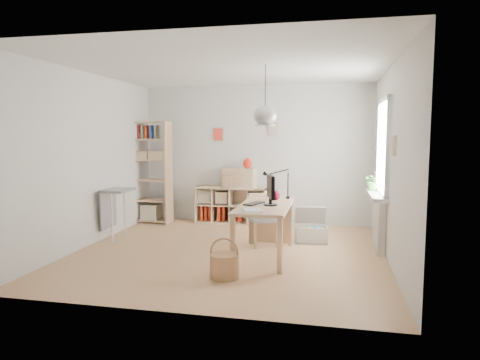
% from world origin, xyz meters
% --- Properties ---
extents(ground, '(4.50, 4.50, 0.00)m').
position_xyz_m(ground, '(0.00, 0.00, 0.00)').
color(ground, '#A67953').
rests_on(ground, ground).
extents(room_shell, '(4.50, 4.50, 4.50)m').
position_xyz_m(room_shell, '(0.55, -0.15, 2.00)').
color(room_shell, silver).
rests_on(room_shell, ground).
extents(window_unit, '(0.07, 1.16, 1.46)m').
position_xyz_m(window_unit, '(2.23, 0.60, 1.55)').
color(window_unit, white).
rests_on(window_unit, ground).
extents(radiator, '(0.10, 0.80, 0.80)m').
position_xyz_m(radiator, '(2.19, 0.60, 0.40)').
color(radiator, silver).
rests_on(radiator, ground).
extents(windowsill, '(0.22, 1.20, 0.06)m').
position_xyz_m(windowsill, '(2.14, 0.60, 0.83)').
color(windowsill, white).
rests_on(windowsill, radiator).
extents(desk, '(0.70, 1.50, 0.75)m').
position_xyz_m(desk, '(0.55, -0.15, 0.66)').
color(desk, tan).
rests_on(desk, ground).
extents(cube_shelf, '(1.40, 0.38, 0.72)m').
position_xyz_m(cube_shelf, '(-0.47, 2.08, 0.30)').
color(cube_shelf, tan).
rests_on(cube_shelf, ground).
extents(tall_bookshelf, '(0.80, 0.38, 2.00)m').
position_xyz_m(tall_bookshelf, '(-2.04, 1.80, 1.09)').
color(tall_bookshelf, tan).
rests_on(tall_bookshelf, ground).
extents(side_table, '(0.40, 0.55, 0.85)m').
position_xyz_m(side_table, '(-2.04, 0.35, 0.67)').
color(side_table, '#97979A').
rests_on(side_table, ground).
extents(chair, '(0.53, 0.53, 0.81)m').
position_xyz_m(chair, '(0.41, 0.52, 0.46)').
color(chair, '#97979A').
rests_on(chair, ground).
extents(wicker_basket, '(0.36, 0.36, 0.50)m').
position_xyz_m(wicker_basket, '(0.21, -1.14, 0.16)').
color(wicker_basket, olive).
rests_on(wicker_basket, ground).
extents(storage_chest, '(0.56, 0.62, 0.54)m').
position_xyz_m(storage_chest, '(1.17, 0.91, 0.18)').
color(storage_chest, silver).
rests_on(storage_chest, ground).
extents(monitor, '(0.20, 0.48, 0.43)m').
position_xyz_m(monitor, '(0.63, -0.16, 0.99)').
color(monitor, black).
rests_on(monitor, desk).
extents(keyboard, '(0.27, 0.40, 0.02)m').
position_xyz_m(keyboard, '(0.39, -0.10, 0.76)').
color(keyboard, black).
rests_on(keyboard, desk).
extents(task_lamp, '(0.41, 0.15, 0.44)m').
position_xyz_m(task_lamp, '(0.61, 0.47, 1.05)').
color(task_lamp, black).
rests_on(task_lamp, desk).
extents(yarn_ball, '(0.15, 0.15, 0.15)m').
position_xyz_m(yarn_ball, '(0.64, 0.32, 0.82)').
color(yarn_ball, '#500A1C').
rests_on(yarn_ball, desk).
extents(paper_tray, '(0.31, 0.34, 0.03)m').
position_xyz_m(paper_tray, '(0.47, -0.68, 0.76)').
color(paper_tray, white).
rests_on(paper_tray, desk).
extents(drawer_chest, '(0.68, 0.37, 0.37)m').
position_xyz_m(drawer_chest, '(-0.29, 2.04, 0.90)').
color(drawer_chest, tan).
rests_on(drawer_chest, cube_shelf).
extents(red_vase, '(0.17, 0.17, 0.21)m').
position_xyz_m(red_vase, '(-0.12, 2.04, 1.19)').
color(red_vase, maroon).
rests_on(red_vase, drawer_chest).
extents(potted_plant, '(0.33, 0.31, 0.31)m').
position_xyz_m(potted_plant, '(2.12, 0.95, 1.01)').
color(potted_plant, '#346E29').
rests_on(potted_plant, windowsill).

